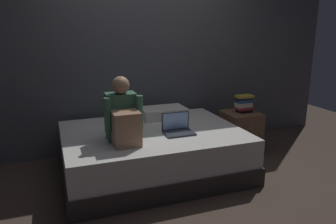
{
  "coord_description": "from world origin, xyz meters",
  "views": [
    {
      "loc": [
        -1.24,
        -3.06,
        1.65
      ],
      "look_at": [
        -0.08,
        0.1,
        0.76
      ],
      "focal_mm": 35.06,
      "sensor_mm": 36.0,
      "label": 1
    }
  ],
  "objects_px": {
    "nightstand": "(240,132)",
    "person_sitting": "(123,117)",
    "bed": "(153,152)",
    "laptop": "(178,128)",
    "pillow": "(163,113)",
    "book_stack": "(244,104)"
  },
  "relations": [
    {
      "from": "person_sitting",
      "to": "book_stack",
      "type": "bearing_deg",
      "value": 15.04
    },
    {
      "from": "nightstand",
      "to": "pillow",
      "type": "height_order",
      "value": "pillow"
    },
    {
      "from": "pillow",
      "to": "laptop",
      "type": "bearing_deg",
      "value": -95.18
    },
    {
      "from": "person_sitting",
      "to": "pillow",
      "type": "distance_m",
      "value": 0.98
    },
    {
      "from": "nightstand",
      "to": "laptop",
      "type": "distance_m",
      "value": 1.18
    },
    {
      "from": "bed",
      "to": "person_sitting",
      "type": "height_order",
      "value": "person_sitting"
    },
    {
      "from": "bed",
      "to": "book_stack",
      "type": "distance_m",
      "value": 1.41
    },
    {
      "from": "bed",
      "to": "laptop",
      "type": "relative_size",
      "value": 6.25
    },
    {
      "from": "person_sitting",
      "to": "laptop",
      "type": "bearing_deg",
      "value": 4.71
    },
    {
      "from": "bed",
      "to": "nightstand",
      "type": "xyz_separation_m",
      "value": [
        1.3,
        0.22,
        0.02
      ]
    },
    {
      "from": "laptop",
      "to": "book_stack",
      "type": "distance_m",
      "value": 1.18
    },
    {
      "from": "bed",
      "to": "person_sitting",
      "type": "bearing_deg",
      "value": -147.81
    },
    {
      "from": "nightstand",
      "to": "book_stack",
      "type": "relative_size",
      "value": 2.21
    },
    {
      "from": "nightstand",
      "to": "person_sitting",
      "type": "xyz_separation_m",
      "value": [
        -1.68,
        -0.45,
        0.49
      ]
    },
    {
      "from": "pillow",
      "to": "person_sitting",
      "type": "bearing_deg",
      "value": -134.14
    },
    {
      "from": "bed",
      "to": "pillow",
      "type": "height_order",
      "value": "pillow"
    },
    {
      "from": "person_sitting",
      "to": "laptop",
      "type": "height_order",
      "value": "person_sitting"
    },
    {
      "from": "person_sitting",
      "to": "book_stack",
      "type": "xyz_separation_m",
      "value": [
        1.71,
        0.46,
        -0.1
      ]
    },
    {
      "from": "nightstand",
      "to": "book_stack",
      "type": "xyz_separation_m",
      "value": [
        0.03,
        0.0,
        0.39
      ]
    },
    {
      "from": "bed",
      "to": "pillow",
      "type": "distance_m",
      "value": 0.63
    },
    {
      "from": "laptop",
      "to": "book_stack",
      "type": "relative_size",
      "value": 1.29
    },
    {
      "from": "bed",
      "to": "laptop",
      "type": "bearing_deg",
      "value": -39.21
    }
  ]
}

